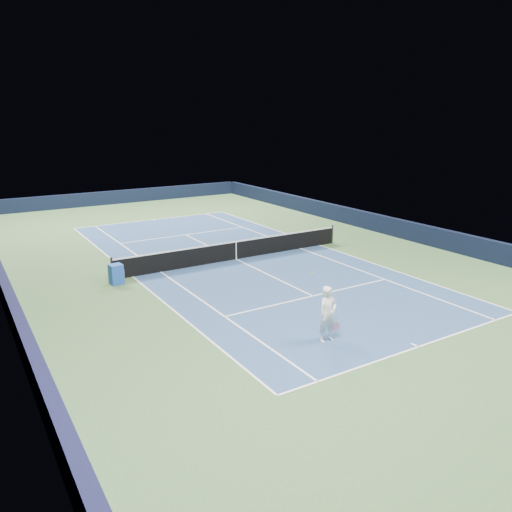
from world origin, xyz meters
TOP-DOWN VIEW (x-y plane):
  - ground at (0.00, 0.00)m, footprint 40.00×40.00m
  - wall_far at (0.00, 19.82)m, footprint 22.00×0.35m
  - wall_right at (10.82, 0.00)m, footprint 0.35×40.00m
  - wall_left at (-10.82, 0.00)m, footprint 0.35×40.00m
  - court_surface at (0.00, 0.00)m, footprint 10.97×23.77m
  - baseline_far at (0.00, 11.88)m, footprint 10.97×0.08m
  - baseline_near at (0.00, -11.88)m, footprint 10.97×0.08m
  - sideline_doubles_right at (5.49, 0.00)m, footprint 0.08×23.77m
  - sideline_doubles_left at (-5.49, 0.00)m, footprint 0.08×23.77m
  - sideline_singles_right at (4.12, 0.00)m, footprint 0.08×23.77m
  - sideline_singles_left at (-4.12, 0.00)m, footprint 0.08×23.77m
  - service_line_far at (0.00, 6.40)m, footprint 8.23×0.08m
  - service_line_near at (0.00, -6.40)m, footprint 8.23×0.08m
  - center_service_line at (0.00, 0.00)m, footprint 0.08×12.80m
  - center_mark_far at (0.00, 11.73)m, footprint 0.08×0.30m
  - center_mark_near at (0.00, -11.73)m, footprint 0.08×0.30m
  - tennis_net at (0.00, 0.00)m, footprint 12.90×0.10m
  - sponsor_cube at (-6.40, -0.60)m, footprint 0.61×0.55m
  - tennis_player at (-2.21, -9.97)m, footprint 0.84×1.27m

SIDE VIEW (x-z plane):
  - ground at x=0.00m, z-range 0.00..0.00m
  - court_surface at x=0.00m, z-range 0.00..0.01m
  - baseline_far at x=0.00m, z-range 0.01..0.01m
  - baseline_near at x=0.00m, z-range 0.01..0.01m
  - sideline_doubles_right at x=5.49m, z-range 0.01..0.01m
  - sideline_doubles_left at x=-5.49m, z-range 0.01..0.01m
  - sideline_singles_right at x=4.12m, z-range 0.01..0.01m
  - sideline_singles_left at x=-4.12m, z-range 0.01..0.01m
  - service_line_far at x=0.00m, z-range 0.01..0.01m
  - service_line_near at x=0.00m, z-range 0.01..0.01m
  - center_service_line at x=0.00m, z-range 0.01..0.01m
  - center_mark_far at x=0.00m, z-range 0.01..0.01m
  - center_mark_near at x=0.00m, z-range 0.01..0.01m
  - sponsor_cube at x=-6.40m, z-range 0.00..0.89m
  - tennis_net at x=0.00m, z-range -0.03..1.04m
  - wall_far at x=0.00m, z-range 0.00..1.10m
  - wall_right at x=10.82m, z-range 0.00..1.10m
  - wall_left at x=-10.82m, z-range 0.00..1.10m
  - tennis_player at x=-2.21m, z-range -0.11..1.99m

